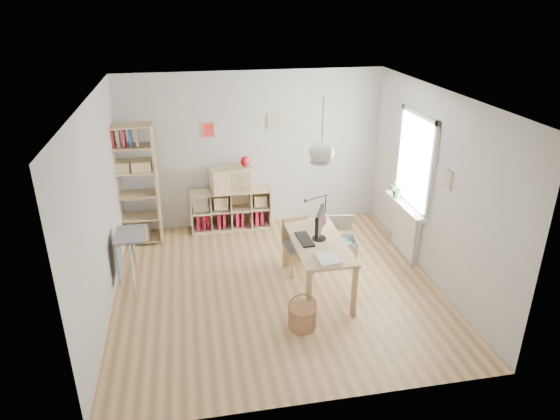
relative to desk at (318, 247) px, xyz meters
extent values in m
plane|color=tan|center=(-0.55, 0.15, -0.66)|extent=(4.50, 4.50, 0.00)
plane|color=white|center=(-0.55, 2.40, 0.69)|extent=(4.50, 0.00, 4.50)
plane|color=white|center=(-0.55, -2.10, 0.69)|extent=(4.50, 0.00, 4.50)
plane|color=white|center=(-2.80, 0.15, 0.69)|extent=(0.00, 4.50, 4.50)
plane|color=white|center=(1.70, 0.15, 0.69)|extent=(0.00, 4.50, 4.50)
plane|color=white|center=(-0.55, 0.15, 2.04)|extent=(4.50, 4.50, 0.00)
cylinder|color=black|center=(0.00, 0.00, 1.70)|extent=(0.01, 0.01, 0.68)
ellipsoid|color=white|center=(0.00, 0.00, 1.34)|extent=(0.32, 0.32, 0.27)
cube|color=white|center=(1.69, 0.75, 0.89)|extent=(0.03, 1.00, 1.30)
cube|color=white|center=(1.66, 0.21, 0.89)|extent=(0.06, 0.08, 1.46)
cube|color=white|center=(1.66, 1.29, 0.89)|extent=(0.06, 0.08, 1.46)
cube|color=white|center=(1.66, 0.75, 1.58)|extent=(0.06, 1.16, 0.08)
cube|color=white|center=(1.66, 0.75, 0.20)|extent=(0.06, 1.16, 0.08)
cube|color=white|center=(1.64, 0.75, -0.26)|extent=(0.10, 0.80, 0.80)
cube|color=white|center=(1.59, 0.75, 0.17)|extent=(0.22, 1.20, 0.06)
cube|color=tan|center=(0.00, 0.00, 0.07)|extent=(0.70, 1.50, 0.04)
cube|color=tan|center=(-0.30, -0.70, -0.30)|extent=(0.06, 0.06, 0.71)
cube|color=tan|center=(-0.30, 0.70, -0.30)|extent=(0.06, 0.06, 0.71)
cube|color=tan|center=(0.30, -0.70, -0.30)|extent=(0.06, 0.06, 0.71)
cube|color=tan|center=(0.30, 0.70, -0.30)|extent=(0.06, 0.06, 0.71)
cube|color=beige|center=(-1.00, 2.19, -0.64)|extent=(1.40, 0.38, 0.03)
cube|color=beige|center=(-1.00, 2.19, 0.05)|extent=(1.40, 0.38, 0.03)
cube|color=beige|center=(-1.69, 2.19, -0.30)|extent=(0.03, 0.38, 0.72)
cube|color=beige|center=(-0.32, 2.19, -0.30)|extent=(0.03, 0.38, 0.72)
cube|color=beige|center=(-1.00, 2.37, -0.30)|extent=(1.40, 0.02, 0.72)
cube|color=maroon|center=(-1.58, 2.21, -0.47)|extent=(0.06, 0.26, 0.30)
cube|color=maroon|center=(-1.49, 2.21, -0.47)|extent=(0.05, 0.26, 0.30)
cube|color=maroon|center=(-1.41, 2.21, -0.47)|extent=(0.05, 0.26, 0.30)
cube|color=maroon|center=(-1.22, 2.21, -0.47)|extent=(0.05, 0.26, 0.30)
cube|color=maroon|center=(-1.13, 2.21, -0.47)|extent=(0.05, 0.26, 0.30)
cube|color=maroon|center=(-0.90, 2.21, -0.47)|extent=(0.06, 0.26, 0.30)
cube|color=maroon|center=(-0.81, 2.21, -0.47)|extent=(0.06, 0.26, 0.30)
cube|color=maroon|center=(-0.55, 2.21, -0.47)|extent=(0.06, 0.26, 0.30)
cube|color=maroon|center=(-0.46, 2.21, -0.47)|extent=(0.05, 0.26, 0.30)
cube|color=tan|center=(-2.96, 1.95, 0.34)|extent=(0.04, 0.38, 2.00)
cube|color=tan|center=(-2.20, 1.95, 0.34)|extent=(0.04, 0.38, 2.00)
cube|color=tan|center=(-2.58, 1.95, -0.61)|extent=(0.76, 0.38, 0.03)
cube|color=tan|center=(-2.58, 1.95, -0.21)|extent=(0.76, 0.38, 0.03)
cube|color=tan|center=(-2.58, 1.95, 0.19)|extent=(0.76, 0.38, 0.03)
cube|color=tan|center=(-2.58, 1.95, 0.59)|extent=(0.76, 0.38, 0.03)
cube|color=tan|center=(-2.58, 1.95, 0.99)|extent=(0.76, 0.38, 0.03)
cube|color=tan|center=(-2.58, 1.95, 1.32)|extent=(0.76, 0.38, 0.03)
cube|color=navy|center=(-2.86, 1.95, 1.14)|extent=(0.04, 0.18, 0.26)
cube|color=maroon|center=(-2.78, 1.95, 1.14)|extent=(0.04, 0.18, 0.26)
cube|color=#C0AE93|center=(-2.70, 1.95, 1.14)|extent=(0.04, 0.18, 0.26)
cube|color=maroon|center=(-2.62, 1.95, 1.14)|extent=(0.04, 0.18, 0.26)
cube|color=navy|center=(-2.52, 1.95, 1.14)|extent=(0.04, 0.18, 0.26)
cube|color=#C0AE93|center=(-2.42, 1.95, 1.14)|extent=(0.04, 0.18, 0.26)
cube|color=gray|center=(-2.52, 0.50, 0.17)|extent=(0.40, 0.55, 0.04)
cylinder|color=white|center=(-2.52, 0.28, -0.25)|extent=(0.03, 0.03, 0.82)
cylinder|color=white|center=(-2.52, 0.72, -0.25)|extent=(0.03, 0.03, 0.82)
cube|color=gray|center=(-2.70, 0.50, -0.16)|extent=(0.02, 0.50, 0.62)
cube|color=gray|center=(-0.16, 0.51, -0.23)|extent=(0.45, 0.45, 0.06)
cube|color=tan|center=(-0.30, 0.32, -0.46)|extent=(0.04, 0.04, 0.40)
cube|color=tan|center=(-0.35, 0.66, -0.46)|extent=(0.04, 0.04, 0.40)
cube|color=tan|center=(0.03, 0.37, -0.46)|extent=(0.04, 0.04, 0.40)
cube|color=tan|center=(-0.01, 0.71, -0.46)|extent=(0.04, 0.04, 0.40)
cube|color=tan|center=(-0.18, 0.69, -0.02)|extent=(0.40, 0.08, 0.36)
cylinder|color=#9D6E47|center=(-0.41, -0.84, -0.51)|extent=(0.35, 0.35, 0.29)
torus|color=#9D6E47|center=(-0.41, -0.84, -0.34)|extent=(0.36, 0.06, 0.36)
cube|color=silver|center=(0.58, 0.88, -0.65)|extent=(0.59, 0.45, 0.02)
cube|color=silver|center=(0.32, 0.92, -0.52)|extent=(0.07, 0.37, 0.28)
cube|color=silver|center=(0.84, 0.85, -0.52)|extent=(0.07, 0.37, 0.28)
cube|color=silver|center=(0.56, 0.71, -0.52)|extent=(0.54, 0.09, 0.28)
cube|color=silver|center=(0.61, 1.06, -0.52)|extent=(0.54, 0.09, 0.28)
cube|color=silver|center=(0.63, 1.22, -0.25)|extent=(0.56, 0.25, 0.35)
sphere|color=yellow|center=(0.44, 0.84, -0.45)|extent=(0.12, 0.12, 0.12)
sphere|color=#185AAD|center=(0.68, 0.92, -0.45)|extent=(0.12, 0.12, 0.12)
sphere|color=orange|center=(0.56, 0.87, -0.45)|extent=(0.12, 0.12, 0.12)
sphere|color=green|center=(0.72, 0.79, -0.45)|extent=(0.12, 0.12, 0.12)
cylinder|color=black|center=(0.02, 0.05, 0.10)|extent=(0.20, 0.20, 0.02)
cylinder|color=black|center=(0.02, 0.05, 0.16)|extent=(0.04, 0.04, 0.09)
cube|color=black|center=(0.02, 0.05, 0.36)|extent=(0.24, 0.46, 0.32)
cube|color=black|center=(-0.18, 0.06, 0.10)|extent=(0.19, 0.46, 0.02)
cylinder|color=black|center=(0.27, 0.66, 0.11)|extent=(0.05, 0.05, 0.04)
cylinder|color=black|center=(0.27, 0.66, 0.29)|extent=(0.01, 0.01, 0.36)
cone|color=black|center=(-0.03, 0.58, 0.45)|extent=(0.09, 0.06, 0.08)
sphere|color=#530B1B|center=(0.15, 0.45, 0.18)|extent=(0.17, 0.17, 0.17)
cube|color=white|center=(-0.02, -0.53, 0.11)|extent=(0.29, 0.35, 0.03)
cube|color=beige|center=(-0.97, 2.19, 0.27)|extent=(0.76, 0.46, 0.41)
ellipsoid|color=maroon|center=(-0.72, 2.19, 0.56)|extent=(0.16, 0.16, 0.19)
imported|color=#326C28|center=(1.57, 1.05, 0.35)|extent=(0.33, 0.31, 0.30)
camera|label=1|loc=(-1.64, -5.85, 3.20)|focal=32.00mm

